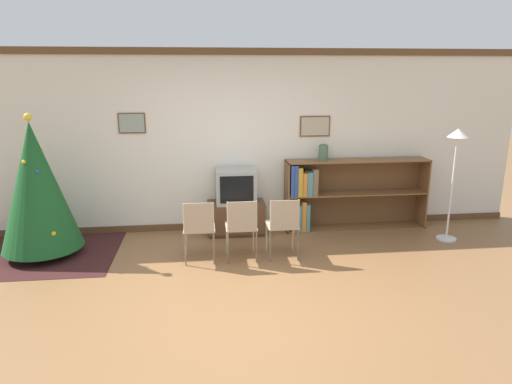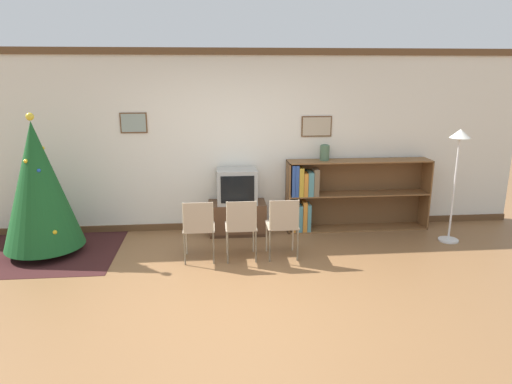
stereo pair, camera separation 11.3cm
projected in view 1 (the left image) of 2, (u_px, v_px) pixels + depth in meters
The scene contains 12 objects.
ground_plane at pixel (239, 296), 4.97m from camera, with size 24.00×24.00×0.00m, color brown.
wall_back at pixel (226, 142), 6.83m from camera, with size 9.08×0.11×2.70m.
area_rug at pixel (45, 254), 6.11m from camera, with size 1.89×1.62×0.01m.
christmas_tree at pixel (37, 187), 5.87m from camera, with size 1.02×1.02×1.87m.
tv_console at pixel (236, 218), 6.84m from camera, with size 0.85×0.45×0.48m.
television at pixel (236, 186), 6.72m from camera, with size 0.59×0.44×0.51m.
folding_chair_left at pixel (199, 227), 5.75m from camera, with size 0.40×0.40×0.82m.
folding_chair_center at pixel (242, 226), 5.80m from camera, with size 0.40×0.40×0.82m.
folding_chair_right at pixel (283, 224), 5.86m from camera, with size 0.40×0.40×0.82m.
bookshelf at pixel (333, 194), 6.99m from camera, with size 2.18×0.36×1.08m.
vase at pixel (323, 152), 6.83m from camera, with size 0.14×0.14×0.24m.
standing_lamp at pixel (456, 156), 6.33m from camera, with size 0.28×0.28×1.62m.
Camera 1 is at (-0.32, -4.51, 2.38)m, focal length 32.00 mm.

